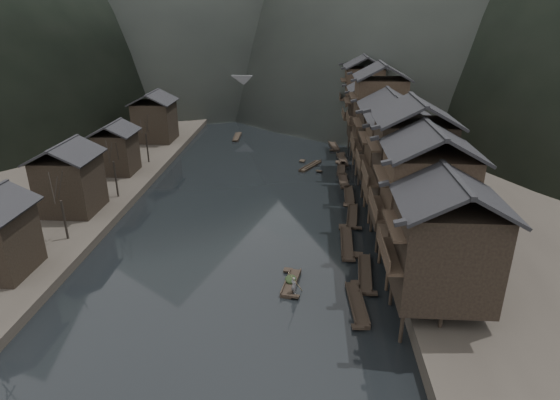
{
  "coord_description": "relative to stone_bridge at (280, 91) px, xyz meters",
  "views": [
    {
      "loc": [
        6.97,
        -39.25,
        23.16
      ],
      "look_at": [
        3.87,
        10.94,
        2.5
      ],
      "focal_mm": 30.0,
      "sensor_mm": 36.0,
      "label": 1
    }
  ],
  "objects": [
    {
      "name": "hero_sampan",
      "position": [
        5.73,
        -75.06,
        -4.91
      ],
      "size": [
        1.77,
        4.99,
        0.43
      ],
      "color": "black",
      "rests_on": "water"
    },
    {
      "name": "bare_trees",
      "position": [
        -17.0,
        -60.98,
        0.81
      ],
      "size": [
        3.34,
        43.39,
        6.68
      ],
      "color": "black",
      "rests_on": "left_bank"
    },
    {
      "name": "bamboo_pole",
      "position": [
        6.23,
        -76.76,
        -1.48
      ],
      "size": [
        1.33,
        2.01,
        3.16
      ],
      "primitive_type": "cylinder",
      "rotation": [
        0.64,
        0.0,
        -0.57
      ],
      "color": "#8C7A51",
      "rests_on": "boatman"
    },
    {
      "name": "water",
      "position": [
        0.0,
        -72.0,
        -5.11
      ],
      "size": [
        300.0,
        300.0,
        0.0
      ],
      "primitive_type": "plane",
      "color": "black",
      "rests_on": "ground"
    },
    {
      "name": "stilt_houses",
      "position": [
        17.28,
        -52.34,
        3.87
      ],
      "size": [
        9.0,
        67.6,
        16.26
      ],
      "color": "black",
      "rests_on": "ground"
    },
    {
      "name": "cargo_heap",
      "position": [
        5.7,
        -74.84,
        -4.35
      ],
      "size": [
        1.08,
        1.42,
        0.65
      ],
      "primitive_type": "ellipsoid",
      "color": "black",
      "rests_on": "hero_sampan"
    },
    {
      "name": "left_bank",
      "position": [
        -35.0,
        -32.0,
        -4.51
      ],
      "size": [
        40.0,
        200.0,
        1.2
      ],
      "primitive_type": "cube",
      "color": "#2D2823",
      "rests_on": "ground"
    },
    {
      "name": "midriver_boats",
      "position": [
        0.39,
        -32.57,
        -4.91
      ],
      "size": [
        16.63,
        23.21,
        0.45
      ],
      "color": "black",
      "rests_on": "water"
    },
    {
      "name": "moored_sampans",
      "position": [
        12.14,
        -51.63,
        -4.91
      ],
      "size": [
        3.07,
        62.28,
        0.47
      ],
      "color": "black",
      "rests_on": "water"
    },
    {
      "name": "left_houses",
      "position": [
        -20.5,
        -51.88,
        0.55
      ],
      "size": [
        8.1,
        53.2,
        8.73
      ],
      "color": "black",
      "rests_on": "left_bank"
    },
    {
      "name": "boatman",
      "position": [
        6.03,
        -76.76,
        -3.87
      ],
      "size": [
        0.7,
        0.68,
        1.61
      ],
      "primitive_type": "imported",
      "rotation": [
        0.0,
        0.0,
        2.4
      ],
      "color": "slate",
      "rests_on": "hero_sampan"
    },
    {
      "name": "right_bank",
      "position": [
        35.0,
        -32.0,
        -4.21
      ],
      "size": [
        40.0,
        200.0,
        1.8
      ],
      "primitive_type": "cube",
      "color": "#2D2823",
      "rests_on": "ground"
    },
    {
      "name": "stone_bridge",
      "position": [
        0.0,
        0.0,
        0.0
      ],
      "size": [
        40.0,
        6.0,
        9.0
      ],
      "color": "#4C4C4F",
      "rests_on": "ground"
    }
  ]
}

